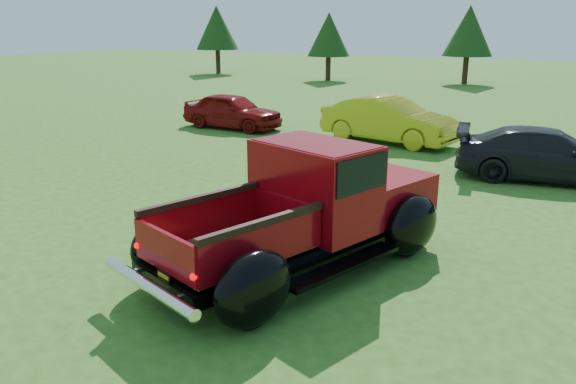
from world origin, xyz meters
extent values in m
plane|color=#315518|center=(0.00, 0.00, 0.00)|extent=(120.00, 120.00, 0.00)
cylinder|color=#332114|center=(-22.00, 30.00, 0.94)|extent=(0.36, 0.36, 1.87)
cone|color=black|center=(-22.00, 30.00, 3.54)|extent=(3.33, 3.33, 3.33)
cylinder|color=#332114|center=(-12.00, 29.00, 0.83)|extent=(0.36, 0.36, 1.66)
cone|color=black|center=(-12.00, 29.00, 3.13)|extent=(2.94, 2.94, 2.94)
cylinder|color=#332114|center=(-3.00, 31.00, 0.90)|extent=(0.36, 0.36, 1.80)
cone|color=black|center=(-3.00, 31.00, 3.40)|extent=(3.20, 3.20, 3.20)
cylinder|color=black|center=(-1.12, -1.61, 0.44)|extent=(0.53, 0.91, 0.88)
cylinder|color=black|center=(0.64, -2.22, 0.44)|extent=(0.53, 0.91, 0.88)
cylinder|color=black|center=(0.03, 1.70, 0.44)|extent=(0.53, 0.91, 0.88)
cylinder|color=black|center=(1.78, 1.09, 0.44)|extent=(0.53, 0.91, 0.88)
cube|color=black|center=(0.35, -0.21, 0.49)|extent=(3.13, 5.36, 0.22)
cube|color=maroon|center=(0.94, 1.50, 0.94)|extent=(2.29, 2.16, 0.68)
cube|color=silver|center=(1.22, 2.29, 0.93)|extent=(1.68, 0.63, 0.55)
cube|color=maroon|center=(0.48, 0.15, 1.31)|extent=(2.25, 1.82, 1.42)
cube|color=black|center=(0.48, 0.15, 1.70)|extent=(2.26, 1.74, 0.55)
cube|color=maroon|center=(0.48, 0.15, 1.99)|extent=(2.13, 1.69, 0.09)
cube|color=brown|center=(-0.09, -1.50, 0.68)|extent=(2.11, 2.55, 0.05)
cube|color=maroon|center=(-0.79, -1.26, 0.96)|extent=(0.77, 2.09, 0.57)
cube|color=maroon|center=(0.60, -1.74, 0.96)|extent=(0.77, 2.09, 0.57)
cube|color=maroon|center=(0.26, -0.47, 0.96)|extent=(1.41, 0.53, 0.57)
cube|color=maroon|center=(-0.45, -2.54, 0.96)|extent=(1.42, 0.54, 0.57)
cube|color=black|center=(-0.79, -1.26, 1.30)|extent=(0.81, 2.10, 0.10)
cube|color=black|center=(0.60, -1.74, 1.30)|extent=(0.81, 2.10, 0.10)
ellipsoid|color=black|center=(-1.22, -1.58, 0.57)|extent=(0.85, 1.26, 0.96)
ellipsoid|color=black|center=(0.75, -2.26, 0.57)|extent=(0.85, 1.26, 0.96)
ellipsoid|color=black|center=(-0.08, 1.73, 0.57)|extent=(0.85, 1.26, 0.96)
ellipsoid|color=black|center=(1.89, 1.05, 0.57)|extent=(0.85, 1.26, 0.96)
cube|color=black|center=(-0.65, 0.08, 0.36)|extent=(1.08, 2.29, 0.07)
cube|color=black|center=(1.32, -0.60, 0.36)|extent=(1.08, 2.29, 0.07)
cylinder|color=silver|center=(-0.54, -2.80, 0.55)|extent=(2.07, 0.86, 0.18)
cube|color=black|center=(-0.47, -2.58, 0.60)|extent=(0.32, 0.12, 0.16)
cube|color=gold|center=(-0.47, -2.59, 0.60)|extent=(0.25, 0.10, 0.11)
sphere|color=#CC0505|center=(-1.12, -2.34, 0.85)|extent=(0.10, 0.10, 0.10)
sphere|color=#CC0505|center=(0.20, -2.80, 0.85)|extent=(0.10, 0.10, 0.10)
imported|color=maroon|center=(-7.61, 10.02, 0.67)|extent=(4.00, 1.78, 1.34)
imported|color=gold|center=(-1.50, 10.23, 0.75)|extent=(4.80, 2.45, 1.51)
imported|color=black|center=(3.58, 7.54, 0.66)|extent=(4.76, 2.49, 1.32)
camera|label=1|loc=(4.19, -7.87, 3.87)|focal=35.00mm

